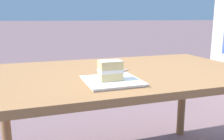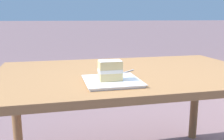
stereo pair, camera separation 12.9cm
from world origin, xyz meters
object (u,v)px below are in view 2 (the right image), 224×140
object	(u,v)px
dessert_plate	(112,81)
dessert_fork	(125,72)
patio_table	(129,84)
cake_slice	(110,70)

from	to	relation	value
dessert_plate	dessert_fork	size ratio (longest dim) A/B	2.06
dessert_fork	dessert_plate	bearing A→B (deg)	57.97
patio_table	cake_slice	distance (m)	0.36
dessert_plate	dessert_fork	world-z (taller)	dessert_plate
dessert_plate	cake_slice	xyz separation A→B (m)	(0.01, 0.01, 0.06)
dessert_plate	patio_table	bearing A→B (deg)	-123.42
patio_table	dessert_fork	xyz separation A→B (m)	(0.04, 0.05, 0.09)
cake_slice	dessert_fork	size ratio (longest dim) A/B	0.85
cake_slice	dessert_fork	xyz separation A→B (m)	(-0.14, -0.21, -0.06)
patio_table	dessert_plate	bearing A→B (deg)	56.58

